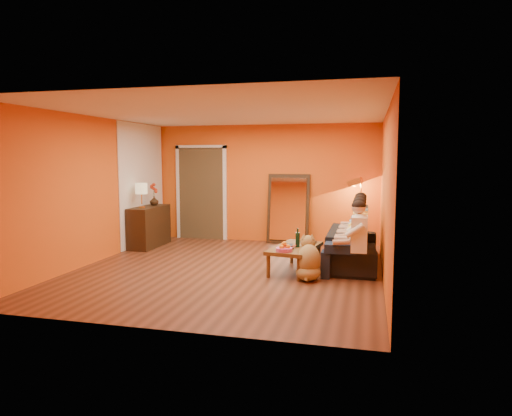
% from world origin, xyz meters
% --- Properties ---
extents(room_shell, '(5.00, 5.50, 2.60)m').
position_xyz_m(room_shell, '(0.00, 0.37, 1.30)').
color(room_shell, brown).
rests_on(room_shell, ground).
extents(white_accent, '(0.02, 1.90, 2.58)m').
position_xyz_m(white_accent, '(-2.48, 1.75, 1.30)').
color(white_accent, white).
rests_on(white_accent, wall_left).
extents(doorway_recess, '(1.06, 0.30, 2.10)m').
position_xyz_m(doorway_recess, '(-1.50, 2.83, 1.05)').
color(doorway_recess, '#3F2D19').
rests_on(doorway_recess, floor).
extents(door_jamb_left, '(0.08, 0.06, 2.20)m').
position_xyz_m(door_jamb_left, '(-2.07, 2.71, 1.05)').
color(door_jamb_left, white).
rests_on(door_jamb_left, wall_back).
extents(door_jamb_right, '(0.08, 0.06, 2.20)m').
position_xyz_m(door_jamb_right, '(-0.93, 2.71, 1.05)').
color(door_jamb_right, white).
rests_on(door_jamb_right, wall_back).
extents(door_header, '(1.22, 0.06, 0.08)m').
position_xyz_m(door_header, '(-1.50, 2.71, 2.12)').
color(door_header, white).
rests_on(door_header, wall_back).
extents(mirror_frame, '(0.92, 0.27, 1.51)m').
position_xyz_m(mirror_frame, '(0.55, 2.63, 0.76)').
color(mirror_frame, '#332011').
rests_on(mirror_frame, floor).
extents(mirror_glass, '(0.78, 0.21, 1.35)m').
position_xyz_m(mirror_glass, '(0.55, 2.59, 0.76)').
color(mirror_glass, white).
rests_on(mirror_glass, mirror_frame).
extents(sideboard, '(0.44, 1.18, 0.85)m').
position_xyz_m(sideboard, '(-2.24, 1.55, 0.42)').
color(sideboard, '#332011').
rests_on(sideboard, floor).
extents(table_lamp, '(0.24, 0.24, 0.51)m').
position_xyz_m(table_lamp, '(-2.24, 1.25, 1.10)').
color(table_lamp, beige).
rests_on(table_lamp, sideboard).
extents(sofa, '(2.12, 0.83, 0.62)m').
position_xyz_m(sofa, '(2.00, 0.92, 0.31)').
color(sofa, black).
rests_on(sofa, floor).
extents(coffee_table, '(0.82, 1.31, 0.42)m').
position_xyz_m(coffee_table, '(1.10, 0.16, 0.21)').
color(coffee_table, brown).
rests_on(coffee_table, floor).
extents(floor_lamp, '(0.34, 0.29, 1.44)m').
position_xyz_m(floor_lamp, '(2.10, 2.31, 0.72)').
color(floor_lamp, '#C9873B').
rests_on(floor_lamp, floor).
extents(dog, '(0.49, 0.66, 0.70)m').
position_xyz_m(dog, '(1.38, -0.28, 0.35)').
color(dog, '#AB8D4D').
rests_on(dog, floor).
extents(person_far_left, '(0.70, 0.44, 1.22)m').
position_xyz_m(person_far_left, '(2.13, -0.08, 0.61)').
color(person_far_left, white).
rests_on(person_far_left, sofa).
extents(person_mid_left, '(0.70, 0.44, 1.22)m').
position_xyz_m(person_mid_left, '(2.13, 0.47, 0.61)').
color(person_mid_left, '#FAD353').
rests_on(person_mid_left, sofa).
extents(person_mid_right, '(0.70, 0.44, 1.22)m').
position_xyz_m(person_mid_right, '(2.13, 1.02, 0.61)').
color(person_mid_right, '#8ABAD5').
rests_on(person_mid_right, sofa).
extents(person_far_right, '(0.70, 0.44, 1.22)m').
position_xyz_m(person_far_right, '(2.13, 1.57, 0.61)').
color(person_far_right, '#343439').
rests_on(person_far_right, sofa).
extents(fruit_bowl, '(0.26, 0.26, 0.16)m').
position_xyz_m(fruit_bowl, '(1.00, -0.29, 0.50)').
color(fruit_bowl, '#DB4D99').
rests_on(fruit_bowl, coffee_table).
extents(wine_bottle, '(0.07, 0.07, 0.31)m').
position_xyz_m(wine_bottle, '(1.15, 0.11, 0.58)').
color(wine_bottle, black).
rests_on(wine_bottle, coffee_table).
extents(tumbler, '(0.12, 0.12, 0.10)m').
position_xyz_m(tumbler, '(1.22, 0.28, 0.47)').
color(tumbler, '#B27F3F').
rests_on(tumbler, coffee_table).
extents(laptop, '(0.32, 0.24, 0.02)m').
position_xyz_m(laptop, '(1.28, 0.51, 0.43)').
color(laptop, black).
rests_on(laptop, coffee_table).
extents(book_lower, '(0.22, 0.26, 0.02)m').
position_xyz_m(book_lower, '(0.92, -0.04, 0.43)').
color(book_lower, '#332011').
rests_on(book_lower, coffee_table).
extents(book_mid, '(0.22, 0.28, 0.02)m').
position_xyz_m(book_mid, '(0.93, -0.03, 0.45)').
color(book_mid, red).
rests_on(book_mid, book_lower).
extents(book_upper, '(0.21, 0.26, 0.02)m').
position_xyz_m(book_upper, '(0.92, -0.05, 0.47)').
color(book_upper, black).
rests_on(book_upper, book_mid).
extents(vase, '(0.19, 0.19, 0.20)m').
position_xyz_m(vase, '(-2.24, 1.80, 0.95)').
color(vase, '#332011').
rests_on(vase, sideboard).
extents(flowers, '(0.17, 0.17, 0.48)m').
position_xyz_m(flowers, '(-2.24, 1.80, 1.21)').
color(flowers, red).
rests_on(flowers, vase).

